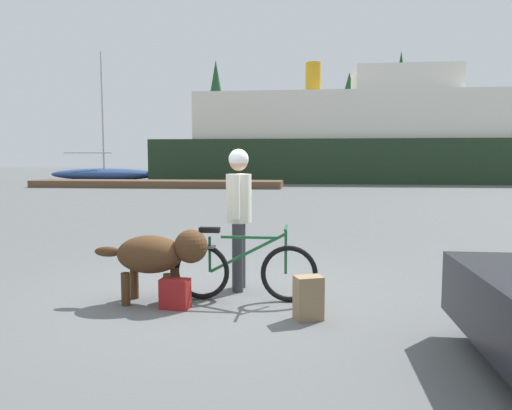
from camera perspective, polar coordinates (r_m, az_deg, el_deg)
The scene contains 13 objects.
ground_plane at distance 6.17m, azimuth -4.36°, elevation -10.32°, with size 160.00×160.00×0.00m, color #595B5B.
bicycle at distance 5.85m, azimuth -1.45°, elevation -7.48°, with size 1.70×0.44×0.89m.
person_cyclist at distance 6.22m, azimuth -2.00°, elevation 0.03°, with size 0.32×0.53×1.79m.
dog at distance 5.83m, azimuth -11.18°, elevation -5.61°, with size 1.34×0.51×0.86m.
backpack at distance 5.24m, azimuth 6.06°, elevation -10.60°, with size 0.28×0.20×0.46m, color #8C7251.
handbag_pannier at distance 5.66m, azimuth -9.32°, elevation -10.06°, with size 0.32×0.18×0.34m, color maroon.
dock_pier at distance 29.25m, azimuth -11.31°, elevation 2.41°, with size 14.49×2.51×0.40m, color brown.
ferry_boat at distance 36.81m, azimuth 12.20°, elevation 7.33°, with size 28.95×8.58×8.55m.
sailboat_moored at distance 39.52m, azimuth -17.11°, elevation 3.46°, with size 8.49×2.38×9.62m.
pine_tree_far_left at distance 52.37m, azimuth -4.63°, elevation 11.67°, with size 3.04×3.04×11.74m.
pine_tree_center at distance 52.70m, azimuth 10.65°, elevation 10.51°, with size 4.20×4.20×10.45m.
pine_tree_far_right at distance 52.71m, azimuth 18.45°, elevation 10.37°, with size 3.17×3.17×10.69m.
pine_tree_mid_back at distance 56.10m, azimuth 16.29°, elevation 11.76°, with size 2.96×2.96×13.00m.
Camera 1 is at (1.12, -5.83, 1.67)m, focal length 34.67 mm.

